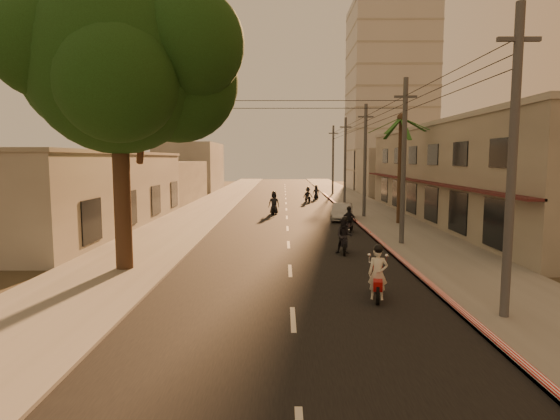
{
  "coord_description": "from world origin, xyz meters",
  "views": [
    {
      "loc": [
        -0.29,
        -17.35,
        4.73
      ],
      "look_at": [
        -0.46,
        7.17,
        2.03
      ],
      "focal_mm": 30.0,
      "sensor_mm": 36.0,
      "label": 1
    }
  ],
  "objects_px": {
    "scooter_red": "(378,275)",
    "scooter_far_a": "(274,204)",
    "scooter_mid_a": "(344,237)",
    "scooter_mid_b": "(349,221)",
    "broadleaf_tree": "(128,66)",
    "scooter_far_b": "(308,195)",
    "palm_tree": "(401,124)",
    "parked_car": "(342,212)",
    "scooter_far_c": "(316,193)"
  },
  "relations": [
    {
      "from": "scooter_red",
      "to": "scooter_far_a",
      "type": "xyz_separation_m",
      "value": [
        -3.97,
        24.26,
        0.05
      ]
    },
    {
      "from": "scooter_mid_a",
      "to": "scooter_mid_b",
      "type": "relative_size",
      "value": 1.12
    },
    {
      "from": "broadleaf_tree",
      "to": "scooter_mid_b",
      "type": "bearing_deg",
      "value": 44.1
    },
    {
      "from": "broadleaf_tree",
      "to": "scooter_far_b",
      "type": "xyz_separation_m",
      "value": [
        8.99,
        30.99,
        -7.69
      ]
    },
    {
      "from": "broadleaf_tree",
      "to": "scooter_red",
      "type": "height_order",
      "value": "broadleaf_tree"
    },
    {
      "from": "palm_tree",
      "to": "scooter_mid_a",
      "type": "xyz_separation_m",
      "value": [
        -5.25,
        -10.32,
        -6.3
      ]
    },
    {
      "from": "scooter_red",
      "to": "scooter_far_a",
      "type": "distance_m",
      "value": 24.59
    },
    {
      "from": "parked_car",
      "to": "scooter_far_c",
      "type": "distance_m",
      "value": 18.87
    },
    {
      "from": "scooter_red",
      "to": "parked_car",
      "type": "bearing_deg",
      "value": 96.85
    },
    {
      "from": "palm_tree",
      "to": "scooter_mid_a",
      "type": "bearing_deg",
      "value": -116.94
    },
    {
      "from": "scooter_red",
      "to": "scooter_far_a",
      "type": "relative_size",
      "value": 0.95
    },
    {
      "from": "scooter_red",
      "to": "scooter_far_c",
      "type": "xyz_separation_m",
      "value": [
        0.66,
        39.14,
        -0.09
      ]
    },
    {
      "from": "palm_tree",
      "to": "parked_car",
      "type": "relative_size",
      "value": 1.98
    },
    {
      "from": "palm_tree",
      "to": "scooter_far_b",
      "type": "relative_size",
      "value": 4.83
    },
    {
      "from": "broadleaf_tree",
      "to": "palm_tree",
      "type": "xyz_separation_m",
      "value": [
        14.61,
        13.86,
        -1.33
      ]
    },
    {
      "from": "broadleaf_tree",
      "to": "scooter_far_a",
      "type": "bearing_deg",
      "value": 74.65
    },
    {
      "from": "broadleaf_tree",
      "to": "parked_car",
      "type": "bearing_deg",
      "value": 56.16
    },
    {
      "from": "parked_car",
      "to": "scooter_far_c",
      "type": "height_order",
      "value": "scooter_far_c"
    },
    {
      "from": "scooter_far_b",
      "to": "broadleaf_tree",
      "type": "bearing_deg",
      "value": -120.9
    },
    {
      "from": "scooter_mid_b",
      "to": "parked_car",
      "type": "bearing_deg",
      "value": 109.73
    },
    {
      "from": "scooter_far_a",
      "to": "parked_car",
      "type": "xyz_separation_m",
      "value": [
        5.3,
        -3.98,
        -0.24
      ]
    },
    {
      "from": "scooter_red",
      "to": "scooter_far_c",
      "type": "bearing_deg",
      "value": 99.63
    },
    {
      "from": "scooter_red",
      "to": "scooter_far_b",
      "type": "height_order",
      "value": "scooter_red"
    },
    {
      "from": "broadleaf_tree",
      "to": "scooter_mid_b",
      "type": "relative_size",
      "value": 7.08
    },
    {
      "from": "scooter_far_b",
      "to": "parked_car",
      "type": "distance_m",
      "value": 14.94
    },
    {
      "from": "palm_tree",
      "to": "scooter_mid_a",
      "type": "height_order",
      "value": "palm_tree"
    },
    {
      "from": "palm_tree",
      "to": "scooter_red",
      "type": "xyz_separation_m",
      "value": [
        -5.11,
        -17.98,
        -6.31
      ]
    },
    {
      "from": "palm_tree",
      "to": "scooter_red",
      "type": "distance_m",
      "value": 19.73
    },
    {
      "from": "palm_tree",
      "to": "scooter_mid_b",
      "type": "height_order",
      "value": "palm_tree"
    },
    {
      "from": "scooter_far_c",
      "to": "scooter_far_a",
      "type": "bearing_deg",
      "value": -98.51
    },
    {
      "from": "broadleaf_tree",
      "to": "scooter_far_a",
      "type": "distance_m",
      "value": 22.22
    },
    {
      "from": "broadleaf_tree",
      "to": "scooter_red",
      "type": "xyz_separation_m",
      "value": [
        9.5,
        -4.12,
        -7.64
      ]
    },
    {
      "from": "palm_tree",
      "to": "scooter_far_b",
      "type": "bearing_deg",
      "value": 108.17
    },
    {
      "from": "scooter_red",
      "to": "scooter_far_b",
      "type": "bearing_deg",
      "value": 101.44
    },
    {
      "from": "scooter_mid_b",
      "to": "scooter_far_b",
      "type": "xyz_separation_m",
      "value": [
        -1.53,
        20.79,
        0.0
      ]
    },
    {
      "from": "scooter_far_b",
      "to": "scooter_far_c",
      "type": "height_order",
      "value": "scooter_far_b"
    },
    {
      "from": "scooter_mid_b",
      "to": "scooter_far_a",
      "type": "height_order",
      "value": "scooter_far_a"
    },
    {
      "from": "scooter_far_b",
      "to": "parked_car",
      "type": "bearing_deg",
      "value": -97.64
    },
    {
      "from": "broadleaf_tree",
      "to": "palm_tree",
      "type": "height_order",
      "value": "broadleaf_tree"
    },
    {
      "from": "palm_tree",
      "to": "scooter_far_b",
      "type": "height_order",
      "value": "palm_tree"
    },
    {
      "from": "palm_tree",
      "to": "scooter_red",
      "type": "height_order",
      "value": "palm_tree"
    },
    {
      "from": "scooter_mid_b",
      "to": "parked_car",
      "type": "distance_m",
      "value": 5.97
    },
    {
      "from": "parked_car",
      "to": "scooter_mid_b",
      "type": "bearing_deg",
      "value": -81.07
    },
    {
      "from": "scooter_far_a",
      "to": "scooter_far_b",
      "type": "height_order",
      "value": "scooter_far_a"
    },
    {
      "from": "scooter_far_c",
      "to": "scooter_far_b",
      "type": "bearing_deg",
      "value": -97.48
    },
    {
      "from": "scooter_mid_b",
      "to": "scooter_far_b",
      "type": "relative_size",
      "value": 1.01
    },
    {
      "from": "scooter_red",
      "to": "scooter_mid_a",
      "type": "xyz_separation_m",
      "value": [
        -0.14,
        7.66,
        0.01
      ]
    },
    {
      "from": "palm_tree",
      "to": "scooter_red",
      "type": "bearing_deg",
      "value": -105.87
    },
    {
      "from": "scooter_far_b",
      "to": "scooter_mid_a",
      "type": "bearing_deg",
      "value": -103.94
    },
    {
      "from": "scooter_mid_a",
      "to": "scooter_mid_b",
      "type": "height_order",
      "value": "scooter_mid_a"
    }
  ]
}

